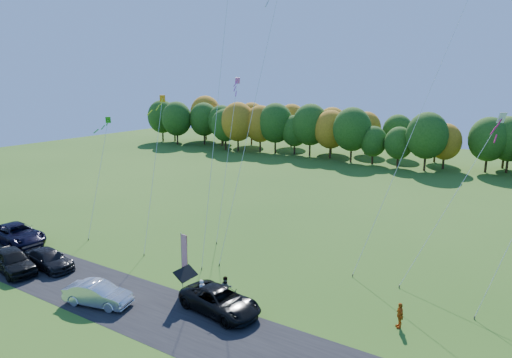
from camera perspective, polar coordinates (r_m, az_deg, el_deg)
The scene contains 19 objects.
ground at distance 33.01m, azimuth -5.80°, elevation -13.91°, with size 160.00×160.00×0.00m, color #2B5416.
asphalt_strip at distance 30.36m, azimuth -10.69°, elevation -16.58°, with size 90.00×6.00×0.01m, color black.
tree_line at distance 81.50m, azimuth 18.95°, elevation 1.53°, with size 116.00×12.00×10.00m, color #1E4711, non-canonical shape.
black_suv at distance 30.14m, azimuth -4.51°, elevation -14.92°, with size 2.62×5.69×1.58m, color black.
silver_sedan at distance 32.67m, azimuth -19.15°, elevation -13.41°, with size 1.60×4.59×1.51m, color silver.
dark_truck_a at distance 39.87m, azimuth -24.46°, elevation -9.11°, with size 2.02×4.96×1.44m, color black.
dark_truck_b at distance 40.29m, azimuth -28.14°, elevation -8.98°, with size 2.13×5.29×1.80m, color black.
dark_suv_west at distance 46.76m, azimuth -27.69°, elevation -6.09°, with size 2.89×6.27×1.74m, color black.
person_tailgate_a at distance 31.50m, azimuth -6.73°, elevation -13.72°, with size 0.57×0.37×1.55m, color white.
person_tailgate_b at distance 31.53m, azimuth -3.77°, elevation -13.49°, with size 0.82×0.64×1.69m, color gray.
person_east at distance 29.73m, azimuth 17.52°, elevation -15.92°, with size 0.93×0.39×1.59m, color #C85A12.
feather_flag at distance 32.43m, azimuth -9.00°, elevation -9.46°, with size 0.56×0.07×4.26m.
kite_delta_blue at distance 38.28m, azimuth -4.43°, elevation 13.71°, with size 4.76×10.94×31.60m.
kite_parafoil_orange at distance 37.13m, azimuth 20.08°, elevation 8.28°, with size 7.46×11.15×25.11m.
kite_delta_red at distance 36.95m, azimuth -0.24°, elevation 9.45°, with size 2.82×8.60×25.01m.
kite_diamond_yellow at distance 41.20m, azimuth -12.68°, elevation 0.83°, with size 3.50×6.59×13.43m.
kite_diamond_green at distance 45.68m, azimuth -19.08°, elevation 0.24°, with size 2.23×5.14×11.26m.
kite_diamond_white at distance 36.02m, azimuth 23.27°, elevation -2.43°, with size 5.38×8.08×12.59m.
kite_diamond_pink at distance 43.17m, azimuth -3.58°, elevation 2.72°, with size 2.94×7.52×14.97m.
Camera 1 is at (18.59, -22.98, 14.71)m, focal length 32.00 mm.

